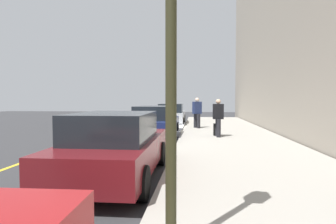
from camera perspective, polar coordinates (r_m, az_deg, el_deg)
The scene contains 10 objects.
ground_plane at distance 12.07m, azimuth -2.35°, elevation -5.96°, with size 56.00×56.00×0.00m, color #333335.
sidewalk at distance 12.03m, azimuth 13.47°, elevation -5.70°, with size 28.00×4.60×0.15m, color #A39E93.
lane_stripe_centre at distance 12.92m, azimuth -16.60°, elevation -5.48°, with size 28.00×0.14×0.01m, color gold.
snow_bank_curb at distance 16.04m, azimuth 2.28°, elevation -3.44°, with size 5.65×0.56×0.22m, color white.
parked_car_maroon at distance 6.24m, azimuth -11.00°, elevation -7.05°, with size 4.29×1.94×1.51m.
parked_car_navy at distance 12.55m, azimuth -2.65°, elevation -2.15°, with size 4.61×1.95×1.51m.
parked_car_silver at distance 19.35m, azimuth 0.72°, elevation -0.47°, with size 4.79×1.95×1.51m.
pedestrian_navy_coat at distance 15.80m, azimuth 6.17°, elevation 0.03°, with size 0.53×0.56×1.77m.
pedestrian_black_coat at distance 12.17m, azimuth 10.58°, elevation -0.97°, with size 0.55×0.47×1.68m.
rolling_suitcase at distance 12.64m, azimuth 10.10°, elevation -3.66°, with size 0.34×0.22×0.91m.
Camera 1 is at (-11.80, -1.74, 1.80)m, focal length 28.76 mm.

